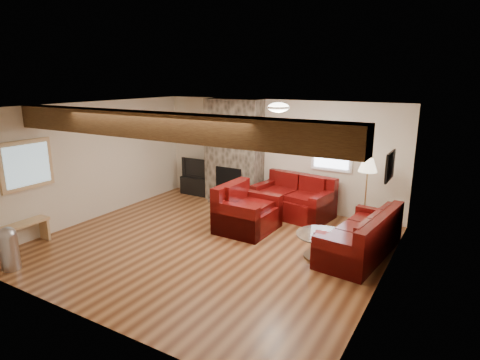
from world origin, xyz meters
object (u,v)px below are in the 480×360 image
(sofa_three, at_px, (360,233))
(loveseat, at_px, (293,196))
(coffee_table, at_px, (321,246))
(tv_cabinet, at_px, (198,186))
(television, at_px, (198,168))
(armchair_red, at_px, (248,208))
(floor_lamp, at_px, (368,169))

(sofa_three, bearing_deg, loveseat, -119.33)
(sofa_three, height_order, coffee_table, sofa_three)
(loveseat, bearing_deg, tv_cabinet, -177.40)
(loveseat, bearing_deg, sofa_three, -26.87)
(sofa_three, height_order, television, television)
(sofa_three, distance_m, tv_cabinet, 4.87)
(loveseat, bearing_deg, television, -177.40)
(sofa_three, height_order, tv_cabinet, sofa_three)
(loveseat, xyz_separation_m, armchair_red, (-0.43, -1.27, 0.02))
(armchair_red, xyz_separation_m, television, (-2.37, 1.57, 0.25))
(armchair_red, xyz_separation_m, coffee_table, (1.70, -0.46, -0.25))
(loveseat, distance_m, floor_lamp, 1.74)
(coffee_table, xyz_separation_m, floor_lamp, (0.28, 1.77, 1.02))
(floor_lamp, bearing_deg, television, 176.47)
(sofa_three, xyz_separation_m, armchair_red, (-2.23, 0.01, 0.07))
(coffee_table, height_order, tv_cabinet, tv_cabinet)
(armchair_red, bearing_deg, loveseat, -17.63)
(coffee_table, xyz_separation_m, tv_cabinet, (-4.07, 2.03, 0.02))
(sofa_three, height_order, floor_lamp, floor_lamp)
(tv_cabinet, height_order, floor_lamp, floor_lamp)
(sofa_three, bearing_deg, tv_cabinet, -102.79)
(tv_cabinet, distance_m, floor_lamp, 4.47)
(coffee_table, distance_m, floor_lamp, 2.06)
(loveseat, relative_size, armchair_red, 1.46)
(loveseat, xyz_separation_m, television, (-2.80, 0.30, 0.27))
(armchair_red, bearing_deg, coffee_table, -104.05)
(loveseat, height_order, tv_cabinet, loveseat)
(television, bearing_deg, floor_lamp, -3.53)
(coffee_table, bearing_deg, armchair_red, 164.81)
(tv_cabinet, xyz_separation_m, floor_lamp, (4.35, -0.27, 1.00))
(coffee_table, distance_m, tv_cabinet, 4.55)
(television, distance_m, floor_lamp, 4.38)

